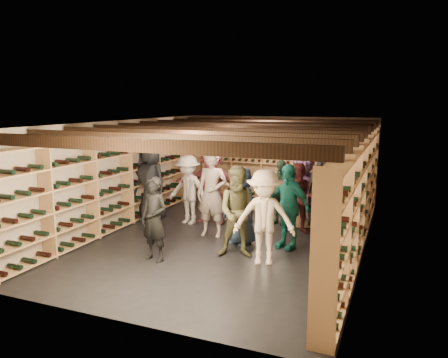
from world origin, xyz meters
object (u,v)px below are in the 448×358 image
Objects in this scene: crate_stack_left at (236,201)px; person_10 at (280,192)px; crate_stack_right at (293,214)px; person_1 at (154,219)px; person_9 at (188,190)px; person_3 at (264,217)px; person_12 at (325,189)px; person_7 at (212,194)px; person_5 at (211,184)px; person_0 at (150,182)px; person_6 at (241,206)px; person_8 at (299,198)px; crate_loose at (309,222)px; person_4 at (288,206)px; person_11 at (304,189)px; person_2 at (240,212)px.

person_10 is at bearing -1.55° from crate_stack_left.
crate_stack_right is at bearing 12.64° from person_10.
person_1 is 0.95× the size of person_9.
person_1 is 0.91× the size of person_3.
person_10 is at bearing -180.00° from crate_stack_right.
person_1 is (-1.76, -3.20, 0.51)m from crate_stack_right.
crate_stack_left is at bearing 152.02° from person_12.
person_5 is at bearing 110.88° from person_7.
person_12 is at bearing 23.37° from person_9.
person_6 is at bearing -3.65° from person_0.
person_3 reaches higher than person_8.
crate_loose is 0.30× the size of person_4.
person_0 is 1.04× the size of person_7.
person_0 is 1.24× the size of person_8.
crate_loose is at bearing 79.21° from person_8.
person_8 reaches higher than crate_stack_right.
crate_loose is 1.83m from person_4.
person_7 reaches higher than crate_loose.
person_5 reaches higher than person_6.
person_5 reaches higher than crate_stack_left.
person_1 is (-0.35, -3.23, 0.34)m from crate_stack_left.
person_11 is at bearing -1.03° from crate_stack_left.
person_5 is at bearing -165.29° from crate_loose.
person_5 reaches higher than crate_stack_right.
person_2 is at bearing -139.76° from person_12.
person_9 is (-1.65, 0.95, 0.02)m from person_6.
person_12 reaches higher than person_2.
person_3 reaches higher than person_10.
person_9 is (-0.48, -0.27, -0.11)m from person_5.
person_0 is at bearing -168.82° from person_4.
person_11 is (3.48, 0.93, -0.08)m from person_0.
person_6 is (-1.02, -1.79, 0.70)m from crate_loose.
person_7 is at bearing -177.29° from person_6.
person_3 reaches higher than person_6.
person_4 is at bearing -57.97° from person_10.
person_8 is at bearing -31.47° from person_10.
person_3 reaches higher than crate_stack_right.
crate_stack_left reaches higher than crate_loose.
person_3 is 1.00m from person_4.
person_0 reaches higher than person_3.
crate_stack_right is at bearing 31.51° from person_9.
person_7 is at bearing 118.58° from person_2.
person_10 is (-0.57, 0.55, -0.01)m from person_8.
person_2 is (-0.43, -2.43, 0.59)m from crate_stack_right.
person_2 is at bearing 147.43° from person_3.
crate_loose is at bearing 125.16° from person_12.
crate_stack_left is 0.51× the size of person_3.
person_2 is 1.07m from person_4.
person_12 is (0.49, 1.41, 0.12)m from person_4.
person_12 is at bearing 93.24° from person_4.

